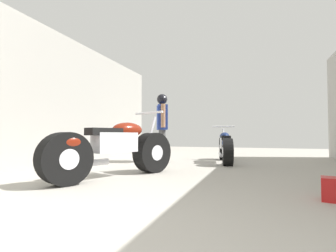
{
  "coord_description": "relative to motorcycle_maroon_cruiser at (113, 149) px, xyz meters",
  "views": [
    {
      "loc": [
        0.95,
        -0.53,
        0.65
      ],
      "look_at": [
        -0.62,
        4.05,
        0.82
      ],
      "focal_mm": 27.09,
      "sensor_mm": 36.0,
      "label": 1
    }
  ],
  "objects": [
    {
      "name": "mechanic_in_blue",
      "position": [
        -0.08,
        2.36,
        0.55
      ],
      "size": [
        0.39,
        0.62,
        1.63
      ],
      "color": "#4C4C4C",
      "rests_on": "ground_plane"
    },
    {
      "name": "garage_partition_left",
      "position": [
        -1.94,
        0.96,
        0.98
      ],
      "size": [
        0.08,
        8.27,
        2.83
      ],
      "primitive_type": "cube",
      "color": "#A3A099",
      "rests_on": "ground_plane"
    },
    {
      "name": "motorcycle_maroon_cruiser",
      "position": [
        0.0,
        0.0,
        0.0
      ],
      "size": [
        1.15,
        2.14,
        1.04
      ],
      "color": "black",
      "rests_on": "ground_plane"
    },
    {
      "name": "motorcycle_black_naked",
      "position": [
        1.36,
        2.73,
        -0.06
      ],
      "size": [
        0.65,
        1.88,
        0.88
      ],
      "color": "black",
      "rests_on": "ground_plane"
    },
    {
      "name": "ground_plane",
      "position": [
        1.07,
        0.96,
        -0.43
      ],
      "size": [
        18.04,
        18.04,
        0.0
      ],
      "primitive_type": "plane",
      "color": "#A8A399"
    }
  ]
}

